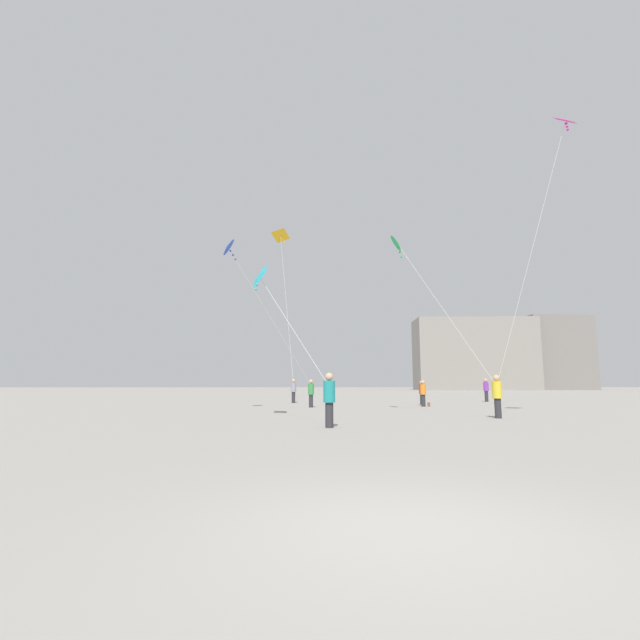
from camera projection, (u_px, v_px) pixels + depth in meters
name	position (u px, v px, depth m)	size (l,w,h in m)	color
ground_plane	(410.00, 530.00, 4.32)	(300.00, 300.00, 0.00)	gray
person_in_orange	(423.00, 392.00, 27.09)	(0.34, 0.34, 1.58)	#2D2D33
person_in_green	(311.00, 392.00, 26.17)	(0.36, 0.36, 1.63)	#2D2D33
person_in_teal	(329.00, 397.00, 14.33)	(0.38, 0.38, 1.75)	#2D2D33
person_in_grey	(293.00, 390.00, 32.04)	(0.37, 0.37, 1.71)	#2D2D33
person_in_red	(422.00, 392.00, 29.48)	(0.34, 0.34, 1.57)	#2D2D33
person_in_purple	(486.00, 389.00, 34.14)	(0.38, 0.38, 1.76)	#2D2D33
person_in_yellow	(497.00, 394.00, 18.13)	(0.38, 0.38, 1.75)	#2D2D33
kite_magenta_delta	(564.00, 129.00, 18.14)	(3.33, 2.09, 11.00)	#D12899
kite_emerald_diamond	(398.00, 244.00, 21.75)	(3.74, 3.27, 7.36)	green
kite_cyan_delta	(259.00, 277.00, 18.35)	(3.15, 4.23, 4.91)	#1EB2C6
kite_cobalt_diamond	(229.00, 248.00, 23.12)	(4.81, 4.56, 7.61)	blue
kite_amber_delta	(281.00, 238.00, 43.12)	(2.51, 10.23, 14.86)	yellow
building_left_hall	(474.00, 354.00, 94.01)	(24.94, 10.68, 14.94)	gray
building_centre_hall	(543.00, 354.00, 100.06)	(14.14, 17.57, 15.65)	gray
handbag_beside_flyer	(429.00, 404.00, 27.10)	(0.32, 0.14, 0.24)	brown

